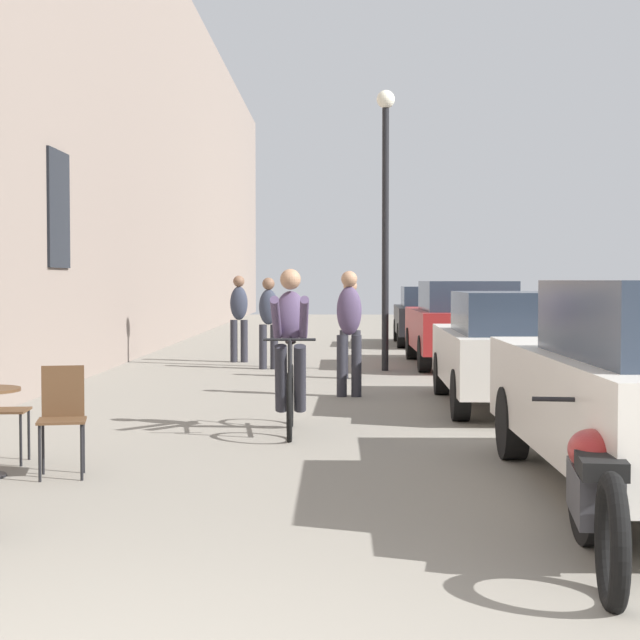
# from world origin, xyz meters

# --- Properties ---
(building_facade_left) EXTENTS (0.54, 68.00, 9.42)m
(building_facade_left) POSITION_xyz_m (-3.45, 14.00, 4.71)
(building_facade_left) COLOR gray
(building_facade_left) RESTS_ON ground_plane
(cafe_chair_mid_toward_wall) EXTENTS (0.45, 0.45, 0.89)m
(cafe_chair_mid_toward_wall) POSITION_xyz_m (-1.38, 4.71, 0.52)
(cafe_chair_mid_toward_wall) COLOR black
(cafe_chair_mid_toward_wall) RESTS_ON ground_plane
(cyclist_on_bicycle) EXTENTS (0.52, 1.76, 1.74)m
(cyclist_on_bicycle) POSITION_xyz_m (0.36, 7.21, 0.81)
(cyclist_on_bicycle) COLOR black
(cyclist_on_bicycle) RESTS_ON ground_plane
(pedestrian_near) EXTENTS (0.34, 0.24, 1.72)m
(pedestrian_near) POSITION_xyz_m (1.02, 10.41, 0.97)
(pedestrian_near) COLOR #26262D
(pedestrian_near) RESTS_ON ground_plane
(pedestrian_mid) EXTENTS (0.35, 0.25, 1.61)m
(pedestrian_mid) POSITION_xyz_m (1.07, 13.00, 0.91)
(pedestrian_mid) COLOR #26262D
(pedestrian_mid) RESTS_ON ground_plane
(pedestrian_far) EXTENTS (0.36, 0.26, 1.64)m
(pedestrian_far) POSITION_xyz_m (-0.36, 14.74, 0.92)
(pedestrian_far) COLOR #26262D
(pedestrian_far) RESTS_ON ground_plane
(pedestrian_furthest) EXTENTS (0.34, 0.25, 1.68)m
(pedestrian_furthest) POSITION_xyz_m (-1.04, 16.29, 0.95)
(pedestrian_furthest) COLOR #26262D
(pedestrian_furthest) RESTS_ON ground_plane
(street_lamp) EXTENTS (0.32, 0.32, 4.90)m
(street_lamp) POSITION_xyz_m (1.71, 14.47, 3.11)
(street_lamp) COLOR black
(street_lamp) RESTS_ON ground_plane
(parked_car_second) EXTENTS (1.80, 4.11, 1.45)m
(parked_car_second) POSITION_xyz_m (3.05, 9.23, 0.75)
(parked_car_second) COLOR beige
(parked_car_second) RESTS_ON ground_plane
(parked_car_third) EXTENTS (1.88, 4.43, 1.57)m
(parked_car_third) POSITION_xyz_m (3.20, 15.47, 0.82)
(parked_car_third) COLOR maroon
(parked_car_third) RESTS_ON ground_plane
(parked_car_fourth) EXTENTS (1.80, 4.08, 1.44)m
(parked_car_fourth) POSITION_xyz_m (3.16, 21.65, 0.75)
(parked_car_fourth) COLOR black
(parked_car_fourth) RESTS_ON ground_plane
(parked_motorcycle) EXTENTS (0.62, 2.14, 0.92)m
(parked_motorcycle) POSITION_xyz_m (2.29, 2.17, 0.40)
(parked_motorcycle) COLOR black
(parked_motorcycle) RESTS_ON ground_plane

